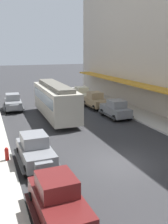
% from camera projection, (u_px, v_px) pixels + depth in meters
% --- Properties ---
extents(ground_plane, '(200.00, 200.00, 0.00)m').
position_uv_depth(ground_plane, '(119.00, 163.00, 15.75)').
color(ground_plane, '#2D2D30').
extents(parked_car_0, '(2.16, 4.27, 1.84)m').
position_uv_depth(parked_car_0, '(96.00, 100.00, 30.05)').
color(parked_car_0, '#997F5B').
rests_on(parked_car_0, ground).
extents(parked_car_2, '(2.31, 4.32, 1.84)m').
position_uv_depth(parked_car_2, '(13.00, 102.00, 28.96)').
color(parked_car_2, slate).
rests_on(parked_car_2, ground).
extents(parked_car_3, '(2.15, 4.26, 1.84)m').
position_uv_depth(parked_car_3, '(116.00, 109.00, 25.74)').
color(parked_car_3, slate).
rests_on(parked_car_3, ground).
extents(parked_car_4, '(2.24, 4.30, 1.84)m').
position_uv_depth(parked_car_4, '(58.00, 199.00, 10.24)').
color(parked_car_4, '#591919').
rests_on(parked_car_4, ground).
extents(parked_car_5, '(2.21, 4.29, 1.84)m').
position_uv_depth(parked_car_5, '(35.00, 150.00, 15.29)').
color(parked_car_5, slate).
rests_on(parked_car_5, ground).
extents(parked_car_6, '(2.24, 4.30, 1.84)m').
position_uv_depth(parked_car_6, '(82.00, 94.00, 34.12)').
color(parked_car_6, beige).
rests_on(parked_car_6, ground).
extents(streetcar, '(2.65, 9.64, 3.46)m').
position_uv_depth(streetcar, '(55.00, 99.00, 25.37)').
color(streetcar, '#ADA899').
rests_on(streetcar, ground).
extents(fire_hydrant, '(0.24, 0.24, 0.82)m').
position_uv_depth(fire_hydrant, '(7.00, 154.00, 15.67)').
color(fire_hydrant, '#B21E19').
rests_on(fire_hydrant, sidewalk_left).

